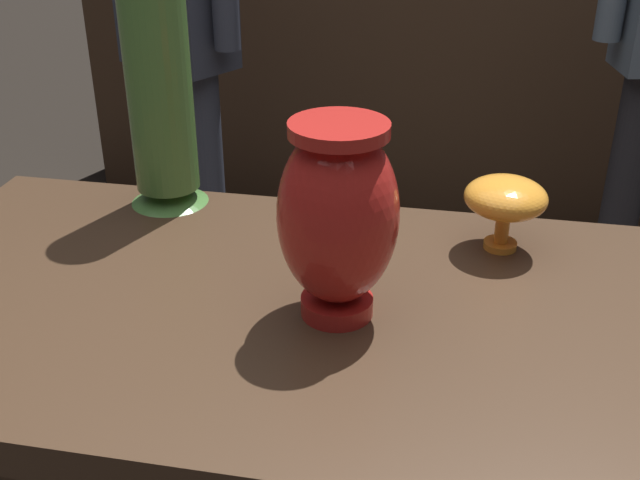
% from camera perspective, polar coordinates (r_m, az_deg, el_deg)
% --- Properties ---
extents(back_display_shelf, '(2.60, 0.40, 0.99)m').
position_cam_1_polar(back_display_shelf, '(3.18, 7.33, 11.78)').
color(back_display_shelf, '#422D1E').
rests_on(back_display_shelf, ground_plane).
extents(vase_centerpiece, '(0.15, 0.15, 0.26)m').
position_cam_1_polar(vase_centerpiece, '(0.95, 1.31, 1.78)').
color(vase_centerpiece, red).
rests_on(vase_centerpiece, display_plinth).
extents(vase_tall_behind, '(0.12, 0.12, 0.11)m').
position_cam_1_polar(vase_tall_behind, '(1.17, 13.33, 2.88)').
color(vase_tall_behind, orange).
rests_on(vase_tall_behind, display_plinth).
extents(vase_left_accent, '(0.13, 0.13, 0.43)m').
position_cam_1_polar(vase_left_accent, '(1.27, -11.65, 11.33)').
color(vase_left_accent, '#477A38').
rests_on(vase_left_accent, display_plinth).
extents(visitor_near_left, '(0.42, 0.31, 1.55)m').
position_cam_1_polar(visitor_near_left, '(2.28, -10.43, 15.87)').
color(visitor_near_left, '#333847').
rests_on(visitor_near_left, ground_plane).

